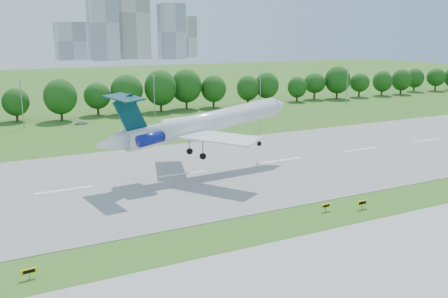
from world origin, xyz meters
TOP-DOWN VIEW (x-y plane):
  - ground at (0.00, 0.00)m, footprint 600.00×600.00m
  - runway at (0.00, 25.00)m, footprint 400.00×45.00m
  - taxiway at (0.00, -18.00)m, footprint 400.00×23.00m
  - tree_line at (0.00, 92.00)m, footprint 288.40×8.40m
  - light_poles at (-2.50, 82.00)m, footprint 175.90×0.25m
  - skyline at (100.16, 390.61)m, footprint 127.00×52.00m
  - airliner at (2.49, 24.75)m, footprint 38.39×27.60m
  - taxi_sign_left at (-28.11, -2.69)m, footprint 1.56×0.35m
  - taxi_sign_centre at (15.51, -2.38)m, footprint 1.70×0.23m
  - taxi_sign_right at (10.46, -0.83)m, footprint 1.52×0.30m
  - service_vehicle_b at (-5.77, 81.74)m, footprint 3.35×1.58m

SIDE VIEW (x-z plane):
  - ground at x=0.00m, z-range 0.00..0.00m
  - runway at x=0.00m, z-range 0.00..0.08m
  - taxiway at x=0.00m, z-range 0.00..0.08m
  - service_vehicle_b at x=-5.77m, z-range 0.00..1.11m
  - taxi_sign_right at x=10.46m, z-range 0.25..1.31m
  - taxi_sign_left at x=-28.11m, z-range 0.26..1.35m
  - taxi_sign_centre at x=15.51m, z-range 0.28..1.48m
  - tree_line at x=0.00m, z-range 0.99..11.39m
  - light_poles at x=-2.50m, z-range 0.24..12.43m
  - airliner at x=2.49m, z-range 2.68..14.60m
  - skyline at x=100.16m, z-range -9.54..70.46m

